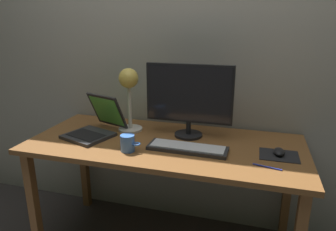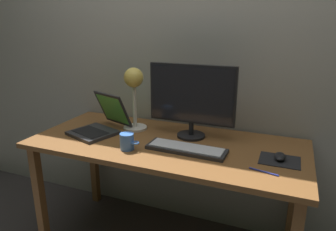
% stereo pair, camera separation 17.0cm
% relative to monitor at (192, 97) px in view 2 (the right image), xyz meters
% --- Properties ---
extents(back_wall, '(4.80, 0.06, 2.60)m').
position_rel_monitor_xyz_m(back_wall, '(-0.11, 0.27, 0.31)').
color(back_wall, '#9E998E').
rests_on(back_wall, ground).
extents(desk, '(1.60, 0.70, 0.74)m').
position_rel_monitor_xyz_m(desk, '(-0.11, -0.13, -0.33)').
color(desk, brown).
rests_on(desk, ground).
extents(monitor, '(0.52, 0.17, 0.44)m').
position_rel_monitor_xyz_m(monitor, '(0.00, 0.00, 0.00)').
color(monitor, black).
rests_on(monitor, desk).
extents(keyboard_main, '(0.44, 0.15, 0.03)m').
position_rel_monitor_xyz_m(keyboard_main, '(0.04, -0.21, -0.24)').
color(keyboard_main, '#28282B').
rests_on(keyboard_main, desk).
extents(laptop, '(0.35, 0.41, 0.24)m').
position_rel_monitor_xyz_m(laptop, '(-0.56, -0.12, -0.18)').
color(laptop, '#28282B').
rests_on(laptop, desk).
extents(desk_lamp, '(0.15, 0.15, 0.40)m').
position_rel_monitor_xyz_m(desk_lamp, '(-0.38, 0.00, 0.03)').
color(desk_lamp, beige).
rests_on(desk_lamp, desk).
extents(mousepad, '(0.20, 0.16, 0.00)m').
position_rel_monitor_xyz_m(mousepad, '(0.52, -0.15, -0.25)').
color(mousepad, black).
rests_on(mousepad, desk).
extents(mouse, '(0.06, 0.10, 0.03)m').
position_rel_monitor_xyz_m(mouse, '(0.52, -0.15, -0.23)').
color(mouse, black).
rests_on(mouse, mousepad).
extents(coffee_mug, '(0.11, 0.08, 0.09)m').
position_rel_monitor_xyz_m(coffee_mug, '(-0.27, -0.31, -0.20)').
color(coffee_mug, '#3F72CC').
rests_on(coffee_mug, desk).
extents(pen, '(0.14, 0.04, 0.01)m').
position_rel_monitor_xyz_m(pen, '(0.46, -0.31, -0.24)').
color(pen, '#2633A5').
rests_on(pen, desk).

